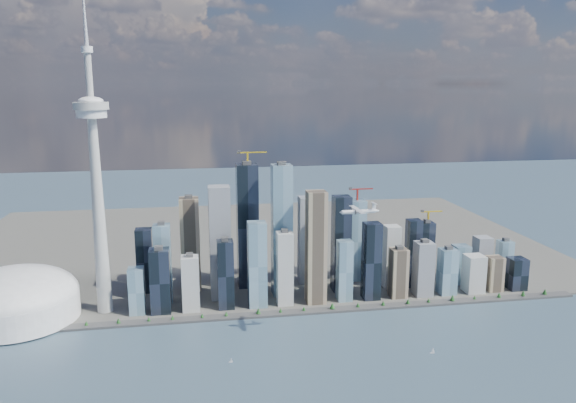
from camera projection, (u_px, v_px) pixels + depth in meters
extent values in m
plane|color=#36485E|center=(311.00, 391.00, 725.83)|extent=(4000.00, 4000.00, 0.00)
cube|color=#383838|center=(281.00, 313.00, 966.65)|extent=(1100.00, 22.00, 4.00)
cube|color=#4C4C47|center=(253.00, 242.00, 1400.97)|extent=(1400.00, 900.00, 3.00)
cylinder|color=#3F2D1E|center=(42.00, 328.00, 902.25)|extent=(1.00, 1.00, 2.40)
cone|color=#193F16|center=(42.00, 326.00, 901.51)|extent=(7.20, 7.20, 8.00)
cylinder|color=#3F2D1E|center=(98.00, 324.00, 916.42)|extent=(1.00, 1.00, 2.40)
cone|color=#193F16|center=(98.00, 322.00, 915.68)|extent=(7.20, 7.20, 8.00)
cylinder|color=#3F2D1E|center=(152.00, 320.00, 930.58)|extent=(1.00, 1.00, 2.40)
cone|color=#193F16|center=(152.00, 318.00, 929.84)|extent=(7.20, 7.20, 8.00)
cylinder|color=#3F2D1E|center=(205.00, 317.00, 944.75)|extent=(1.00, 1.00, 2.40)
cone|color=#193F16|center=(205.00, 315.00, 944.01)|extent=(7.20, 7.20, 8.00)
cylinder|color=#3F2D1E|center=(256.00, 313.00, 958.91)|extent=(1.00, 1.00, 2.40)
cone|color=#193F16|center=(256.00, 311.00, 958.17)|extent=(7.20, 7.20, 8.00)
cylinder|color=#3F2D1E|center=(306.00, 310.00, 973.08)|extent=(1.00, 1.00, 2.40)
cone|color=#193F16|center=(306.00, 308.00, 972.34)|extent=(7.20, 7.20, 8.00)
cylinder|color=#3F2D1E|center=(354.00, 307.00, 987.24)|extent=(1.00, 1.00, 2.40)
cone|color=#193F16|center=(354.00, 305.00, 986.50)|extent=(7.20, 7.20, 8.00)
cylinder|color=#3F2D1E|center=(401.00, 304.00, 1001.41)|extent=(1.00, 1.00, 2.40)
cone|color=#193F16|center=(401.00, 302.00, 1000.67)|extent=(7.20, 7.20, 8.00)
cylinder|color=#3F2D1E|center=(446.00, 301.00, 1015.57)|extent=(1.00, 1.00, 2.40)
cone|color=#193F16|center=(446.00, 299.00, 1014.83)|extent=(7.20, 7.20, 8.00)
cylinder|color=#3F2D1E|center=(491.00, 298.00, 1029.74)|extent=(1.00, 1.00, 2.40)
cone|color=#193F16|center=(491.00, 296.00, 1029.00)|extent=(7.20, 7.20, 8.00)
cylinder|color=#3F2D1E|center=(534.00, 295.00, 1043.90)|extent=(1.00, 1.00, 2.40)
cone|color=#193F16|center=(534.00, 293.00, 1043.16)|extent=(7.20, 7.20, 8.00)
cube|color=black|center=(162.00, 281.00, 960.84)|extent=(34.00, 34.00, 112.06)
cube|color=#78A1B6|center=(163.00, 263.00, 1005.95)|extent=(30.00, 30.00, 142.62)
cube|color=beige|center=(192.00, 283.00, 970.59)|extent=(30.00, 30.00, 96.78)
cube|color=tan|center=(191.00, 244.00, 1063.53)|extent=(36.00, 36.00, 178.27)
cube|color=gray|center=(222.00, 243.00, 1016.31)|extent=(38.00, 38.00, 208.83)
cube|color=black|center=(224.00, 275.00, 976.96)|extent=(28.00, 28.00, 122.24)
cube|color=#78A1B6|center=(255.00, 265.00, 982.81)|extent=(32.00, 32.00, 152.80)
cube|color=black|center=(249.00, 226.00, 1075.23)|extent=(40.00, 40.00, 239.39)
cube|color=#78A1B6|center=(281.00, 231.00, 1030.63)|extent=(36.00, 36.00, 244.48)
cube|color=beige|center=(286.00, 268.00, 993.89)|extent=(28.00, 28.00, 132.43)
cube|color=tan|center=(316.00, 248.00, 995.55)|extent=(34.00, 34.00, 203.74)
cube|color=gray|center=(305.00, 240.00, 1100.01)|extent=(30.00, 30.00, 173.18)
cube|color=black|center=(339.00, 244.00, 1054.88)|extent=(32.00, 32.00, 183.36)
cube|color=#78A1B6|center=(346.00, 271.00, 1013.96)|extent=(26.00, 26.00, 112.06)
cube|color=black|center=(373.00, 261.00, 1018.99)|extent=(30.00, 30.00, 142.62)
cube|color=#78A1B6|center=(356.00, 240.00, 1118.22)|extent=(34.00, 34.00, 162.99)
cube|color=beige|center=(389.00, 257.00, 1077.51)|extent=(28.00, 28.00, 122.24)
cube|color=tan|center=(398.00, 273.00, 1032.40)|extent=(30.00, 30.00, 91.68)
cube|color=gray|center=(424.00, 269.00, 1039.52)|extent=(32.00, 32.00, 101.87)
cube|color=black|center=(414.00, 253.00, 1084.63)|extent=(26.00, 26.00, 132.43)
cube|color=#78A1B6|center=(449.00, 271.00, 1049.27)|extent=(30.00, 30.00, 86.59)
cube|color=black|center=(427.00, 249.00, 1147.97)|extent=(28.00, 28.00, 112.06)
cube|color=#78A1B6|center=(461.00, 264.00, 1106.73)|extent=(30.00, 30.00, 76.40)
cube|color=beige|center=(474.00, 274.00, 1059.01)|extent=(34.00, 34.00, 71.31)
cube|color=tan|center=(496.00, 274.00, 1066.89)|extent=(28.00, 28.00, 66.21)
cube|color=gray|center=(483.00, 259.00, 1112.52)|extent=(30.00, 30.00, 91.68)
cube|color=black|center=(517.00, 274.00, 1074.76)|extent=(32.00, 32.00, 61.12)
cube|color=#78A1B6|center=(504.00, 261.00, 1120.92)|extent=(26.00, 26.00, 81.49)
cube|color=black|center=(143.00, 261.00, 1054.58)|extent=(30.00, 30.00, 122.24)
cube|color=#78A1B6|center=(139.00, 291.00, 957.45)|extent=(26.00, 26.00, 81.49)
cube|color=gold|center=(248.00, 158.00, 1048.38)|extent=(3.00, 3.00, 22.00)
cube|color=gold|center=(252.00, 152.00, 1047.47)|extent=(55.00, 2.20, 2.20)
cube|color=#383838|center=(239.00, 152.00, 1043.01)|extent=(6.00, 4.00, 4.00)
cube|color=maroon|center=(357.00, 195.00, 1099.21)|extent=(3.00, 3.00, 22.00)
cube|color=maroon|center=(361.00, 189.00, 1098.13)|extent=(48.00, 2.20, 2.20)
cube|color=#383838|center=(351.00, 188.00, 1094.19)|extent=(6.00, 4.00, 4.00)
cube|color=gold|center=(428.00, 217.00, 1134.20)|extent=(3.00, 3.00, 22.00)
cube|color=gold|center=(432.00, 211.00, 1133.04)|extent=(45.00, 2.20, 2.20)
cube|color=#383838|center=(422.00, 211.00, 1129.32)|extent=(6.00, 4.00, 4.00)
cone|color=#AEAEA8|center=(99.00, 216.00, 940.38)|extent=(26.00, 26.00, 340.00)
cylinder|color=silver|center=(91.00, 113.00, 905.45)|extent=(48.00, 48.00, 14.00)
cylinder|color=#AEAEA8|center=(91.00, 106.00, 902.99)|extent=(56.00, 56.00, 12.00)
ellipsoid|color=silver|center=(91.00, 101.00, 901.35)|extent=(40.00, 40.00, 14.00)
cylinder|color=#AEAEA8|center=(89.00, 75.00, 893.13)|extent=(11.00, 11.00, 80.00)
cylinder|color=silver|center=(87.00, 49.00, 884.91)|extent=(18.00, 18.00, 10.00)
cone|color=silver|center=(84.00, 11.00, 872.99)|extent=(7.00, 7.00, 105.00)
cylinder|color=silver|center=(17.00, 306.00, 938.26)|extent=(200.00, 200.00, 44.00)
ellipsoid|color=silver|center=(16.00, 294.00, 933.74)|extent=(200.00, 200.00, 84.00)
cylinder|color=silver|center=(358.00, 212.00, 805.74)|extent=(49.27, 7.68, 6.04)
cone|color=silver|center=(341.00, 212.00, 800.75)|extent=(6.81, 6.26, 6.04)
cone|color=silver|center=(376.00, 211.00, 810.91)|extent=(9.64, 6.35, 6.04)
cube|color=silver|center=(357.00, 209.00, 804.71)|extent=(9.32, 53.09, 0.94)
cylinder|color=silver|center=(359.00, 212.00, 795.06)|extent=(10.49, 3.74, 3.40)
cylinder|color=silver|center=(355.00, 209.00, 814.98)|extent=(10.49, 3.74, 3.40)
cylinder|color=#3F3F3F|center=(356.00, 212.00, 793.95)|extent=(0.54, 7.56, 7.55)
cylinder|color=#3F3F3F|center=(351.00, 209.00, 813.87)|extent=(0.54, 7.56, 7.55)
cube|color=silver|center=(374.00, 207.00, 809.11)|extent=(5.31, 0.93, 10.38)
cube|color=silver|center=(374.00, 203.00, 808.03)|extent=(4.72, 17.12, 0.66)
cube|color=white|center=(231.00, 362.00, 800.49)|extent=(5.32, 2.68, 0.68)
cylinder|color=#999999|center=(231.00, 360.00, 799.68)|extent=(0.20, 0.20, 7.66)
cube|color=white|center=(432.00, 353.00, 827.68)|extent=(6.21, 2.80, 0.80)
cylinder|color=#999999|center=(432.00, 350.00, 826.74)|extent=(0.24, 0.24, 8.99)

